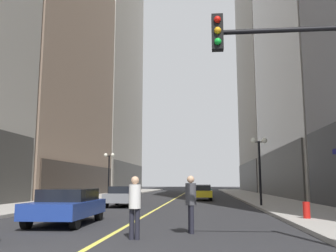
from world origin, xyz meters
TOP-DOWN VIEW (x-y plane):
  - ground_plane at (0.00, 35.00)m, footprint 200.00×200.00m
  - sidewalk_left at (-8.25, 35.00)m, footprint 4.50×78.00m
  - sidewalk_right at (8.25, 35.00)m, footprint 4.50×78.00m
  - lane_centre_stripe at (0.00, 35.00)m, footprint 0.16×70.00m
  - building_left_mid at (-18.25, 34.50)m, footprint 15.71×24.00m
  - building_left_far at (-16.13, 60.00)m, footprint 11.46×26.00m
  - car_blue at (-2.38, 8.05)m, footprint 2.01×4.37m
  - car_grey at (-2.52, 18.69)m, footprint 1.86×4.65m
  - car_yellow at (2.61, 27.50)m, footprint 1.87×4.21m
  - car_green at (2.79, 37.27)m, footprint 1.88×4.17m
  - pedestrian_in_white_shirt at (0.88, 4.57)m, footprint 0.37×0.37m
  - pedestrian_with_orange_bag at (2.40, 5.95)m, footprint 0.43×0.43m
  - traffic_light_near_right at (5.35, 2.82)m, footprint 3.43×0.35m
  - street_lamp_left_far at (-6.40, 29.46)m, footprint 1.06×0.36m
  - street_lamp_right_mid at (6.40, 18.10)m, footprint 1.06×0.36m
  - fire_hydrant_right at (6.90, 9.66)m, footprint 0.28×0.28m

SIDE VIEW (x-z plane):
  - ground_plane at x=0.00m, z-range 0.00..0.00m
  - lane_centre_stripe at x=0.00m, z-range 0.00..0.01m
  - sidewalk_left at x=-8.25m, z-range 0.00..0.15m
  - sidewalk_right at x=8.25m, z-range 0.00..0.15m
  - fire_hydrant_right at x=6.90m, z-range 0.00..0.80m
  - car_yellow at x=2.61m, z-range 0.06..1.38m
  - car_green at x=2.79m, z-range 0.06..1.38m
  - car_grey at x=-2.52m, z-range 0.06..1.38m
  - car_blue at x=-2.38m, z-range 0.06..1.38m
  - pedestrian_in_white_shirt at x=0.88m, z-range 0.15..1.89m
  - pedestrian_with_orange_bag at x=2.40m, z-range 0.15..1.93m
  - street_lamp_left_far at x=-6.40m, z-range 1.04..5.47m
  - street_lamp_right_mid at x=6.40m, z-range 1.04..5.47m
  - traffic_light_near_right at x=5.35m, z-range 0.92..6.57m
  - building_left_mid at x=-18.25m, z-range -0.05..29.48m
  - building_left_far at x=-16.13m, z-range -0.09..51.62m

